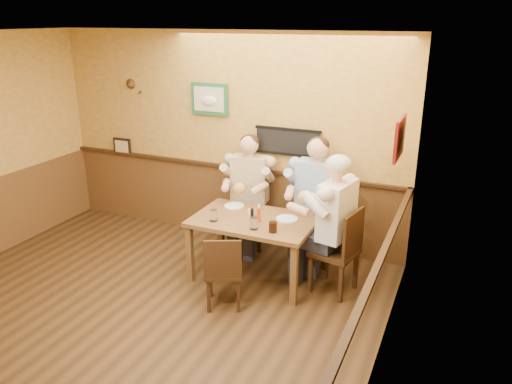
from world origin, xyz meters
TOP-DOWN VIEW (x-y plane):
  - room at (0.14, 0.17)m, footprint 5.02×5.03m
  - dining_table at (0.86, 1.50)m, footprint 1.40×0.90m
  - chair_back_left at (0.46, 2.29)m, footprint 0.50×0.50m
  - chair_back_right at (1.39, 2.22)m, footprint 0.47×0.47m
  - chair_right_end at (1.81, 1.57)m, footprint 0.55×0.55m
  - chair_near_side at (0.81, 0.82)m, footprint 0.51×0.51m
  - diner_tan_shirt at (0.46, 2.29)m, footprint 0.72×0.72m
  - diner_blue_polo at (1.39, 2.22)m, footprint 0.67×0.67m
  - diner_white_elder at (1.81, 1.57)m, footprint 0.78×0.78m
  - water_glass_left at (0.47, 1.26)m, footprint 0.12×0.12m
  - water_glass_mid at (0.98, 1.23)m, footprint 0.10×0.10m
  - cola_tumbler at (1.20, 1.24)m, footprint 0.12×0.12m
  - hot_sauce_bottle at (0.95, 1.44)m, footprint 0.05×0.05m
  - salt_shaker at (0.78, 1.56)m, footprint 0.04×0.04m
  - pepper_shaker at (0.81, 1.57)m, footprint 0.05×0.05m
  - plate_far_left at (0.48, 1.76)m, footprint 0.29×0.29m
  - plate_far_right at (1.22, 1.63)m, footprint 0.28×0.28m

SIDE VIEW (x-z plane):
  - chair_near_side at x=0.81m, z-range 0.00..0.84m
  - chair_back_left at x=0.46m, z-range 0.00..0.97m
  - chair_right_end at x=1.81m, z-range 0.00..1.00m
  - chair_back_right at x=1.39m, z-range 0.00..1.01m
  - dining_table at x=0.86m, z-range 0.28..1.03m
  - diner_tan_shirt at x=0.46m, z-range 0.00..1.38m
  - diner_white_elder at x=1.81m, z-range 0.00..1.43m
  - diner_blue_polo at x=1.39m, z-range 0.00..1.44m
  - plate_far_left at x=0.48m, z-range 0.75..0.77m
  - plate_far_right at x=1.22m, z-range 0.75..0.77m
  - salt_shaker at x=0.78m, z-range 0.75..0.83m
  - pepper_shaker at x=0.81m, z-range 0.75..0.84m
  - cola_tumbler at x=1.20m, z-range 0.75..0.87m
  - water_glass_mid at x=0.98m, z-range 0.75..0.88m
  - water_glass_left at x=0.47m, z-range 0.75..0.89m
  - hot_sauce_bottle at x=0.95m, z-range 0.75..0.94m
  - room at x=0.14m, z-range 0.28..3.09m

